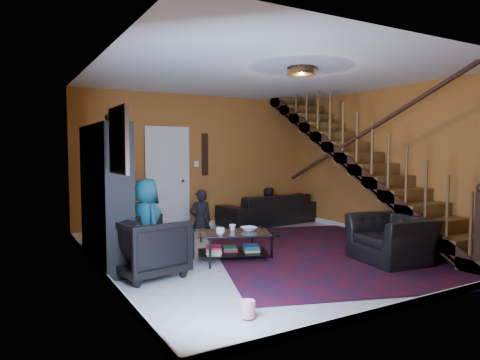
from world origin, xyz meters
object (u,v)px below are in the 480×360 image
object	(u,v)px
bookshelf	(105,198)
sofa	(268,209)
armchair_right	(392,239)
armchair_left	(149,247)
coffee_table	(233,244)

from	to	relation	value
bookshelf	sofa	bearing A→B (deg)	23.53
armchair_right	sofa	bearing A→B (deg)	-175.98
armchair_left	coffee_table	size ratio (longest dim) A/B	0.68
bookshelf	sofa	world-z (taller)	bookshelf
bookshelf	sofa	xyz separation A→B (m)	(3.90, 1.70, -0.63)
armchair_left	armchair_right	bearing A→B (deg)	-118.26
bookshelf	coffee_table	world-z (taller)	bookshelf
bookshelf	coffee_table	bearing A→B (deg)	-21.76
bookshelf	sofa	size ratio (longest dim) A/B	0.88
armchair_left	armchair_right	size ratio (longest dim) A/B	0.81
sofa	bookshelf	bearing A→B (deg)	17.94
bookshelf	armchair_right	world-z (taller)	bookshelf
sofa	armchair_right	distance (m)	3.67
armchair_right	coffee_table	world-z (taller)	armchair_right
sofa	armchair_left	distance (m)	4.40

